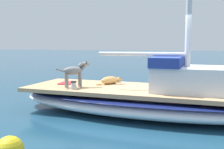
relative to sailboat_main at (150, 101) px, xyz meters
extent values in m
plane|color=navy|center=(0.00, 0.00, -0.34)|extent=(120.00, 120.00, 0.00)
ellipsoid|color=white|center=(0.00, 0.00, -0.06)|extent=(3.57, 7.50, 0.56)
ellipsoid|color=navy|center=(0.00, 0.00, 0.12)|extent=(3.59, 7.53, 0.08)
cube|color=tan|center=(0.00, 0.00, 0.27)|extent=(3.04, 6.86, 0.10)
cylinder|color=silver|center=(0.14, -0.21, 1.22)|extent=(0.10, 2.20, 0.10)
cube|color=silver|center=(0.18, 1.19, 0.62)|extent=(1.72, 2.39, 0.60)
cube|color=navy|center=(0.18, 0.42, 1.04)|extent=(1.42, 0.89, 0.24)
ellipsoid|color=tan|center=(-0.62, -1.19, 0.43)|extent=(0.64, 0.57, 0.22)
ellipsoid|color=tan|center=(-0.92, -0.97, 0.42)|extent=(0.24, 0.22, 0.13)
cone|color=#45331C|center=(-0.94, -1.01, 0.48)|extent=(0.05, 0.05, 0.05)
cone|color=#45331C|center=(-0.89, -0.93, 0.48)|extent=(0.05, 0.05, 0.05)
cylinder|color=tan|center=(-0.82, -1.11, 0.35)|extent=(0.18, 0.15, 0.06)
cylinder|color=tan|center=(-0.75, -1.02, 0.35)|extent=(0.18, 0.15, 0.06)
cylinder|color=tan|center=(-0.30, -1.42, 0.35)|extent=(0.17, 0.14, 0.04)
ellipsoid|color=gray|center=(0.14, -2.02, 0.77)|extent=(0.47, 0.55, 0.22)
cylinder|color=gray|center=(-0.01, -1.90, 0.51)|extent=(0.07, 0.07, 0.38)
cylinder|color=gray|center=(0.10, -1.83, 0.51)|extent=(0.07, 0.07, 0.38)
cylinder|color=gray|center=(0.19, -2.20, 0.51)|extent=(0.07, 0.07, 0.38)
cylinder|color=gray|center=(0.30, -2.13, 0.51)|extent=(0.07, 0.07, 0.38)
cylinder|color=gray|center=(0.01, -1.82, 0.88)|extent=(0.20, 0.22, 0.19)
ellipsoid|color=gray|center=(-0.05, -1.72, 0.94)|extent=(0.23, 0.26, 0.13)
cone|color=#2A2929|center=(-0.09, -1.75, 1.00)|extent=(0.05, 0.05, 0.06)
cone|color=#2A2929|center=(-0.01, -1.70, 1.00)|extent=(0.05, 0.05, 0.06)
torus|color=black|center=(0.01, -1.82, 0.88)|extent=(0.18, 0.17, 0.10)
cylinder|color=gray|center=(0.35, -2.32, 0.80)|extent=(0.16, 0.21, 0.12)
cylinder|color=#B7B7BC|center=(0.43, -1.91, 0.36)|extent=(0.16, 0.16, 0.08)
cylinder|color=#B7B7BC|center=(0.43, -1.91, 0.45)|extent=(0.13, 0.13, 0.10)
cylinder|color=black|center=(0.43, -1.91, 0.52)|extent=(0.15, 0.15, 0.03)
torus|color=beige|center=(-0.71, -0.90, 0.35)|extent=(0.32, 0.32, 0.04)
cube|color=#C6333D|center=(-0.50, -2.44, 0.34)|extent=(0.56, 0.36, 0.03)
camera|label=1|loc=(6.99, 0.33, 1.50)|focal=43.86mm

